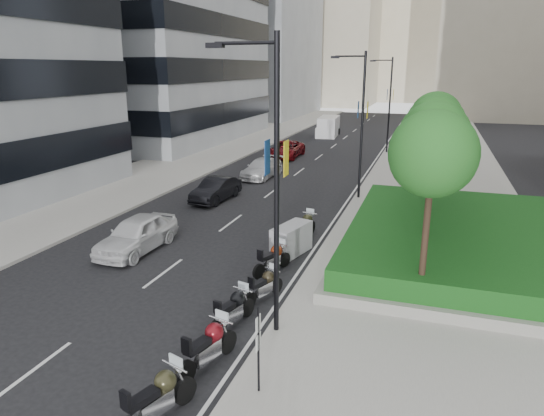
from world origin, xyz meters
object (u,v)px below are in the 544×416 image
at_px(lamp_post_1, 360,119).
at_px(lamp_post_2, 388,100).
at_px(lamp_post_0, 271,176).
at_px(motorcycle_5, 291,240).
at_px(motorcycle_1, 208,346).
at_px(motorcycle_2, 233,309).
at_px(motorcycle_6, 305,226).
at_px(car_a, 137,234).
at_px(motorcycle_3, 264,285).
at_px(car_d, 286,149).
at_px(parking_sign, 258,345).
at_px(car_b, 216,190).
at_px(car_c, 262,168).
at_px(motorcycle_4, 273,259).
at_px(motorcycle_0, 157,398).
at_px(delivery_van, 328,127).

xyz_separation_m(lamp_post_1, lamp_post_2, (0.00, 18.00, 0.00)).
distance_m(lamp_post_0, motorcycle_5, 8.07).
distance_m(motorcycle_1, motorcycle_2, 2.28).
bearing_deg(motorcycle_6, car_a, 130.75).
height_order(lamp_post_0, motorcycle_3, lamp_post_0).
xyz_separation_m(lamp_post_1, car_a, (-8.06, -12.15, -4.26)).
distance_m(motorcycle_3, car_d, 28.80).
distance_m(motorcycle_3, car_a, 7.61).
xyz_separation_m(motorcycle_6, car_d, (-7.29, 20.94, 0.14)).
relative_size(motorcycle_1, car_d, 0.45).
relative_size(parking_sign, car_a, 0.53).
xyz_separation_m(motorcycle_1, car_b, (-7.22, 16.19, 0.05)).
bearing_deg(car_a, car_d, 92.54).
relative_size(parking_sign, car_c, 0.52).
distance_m(motorcycle_1, motorcycle_3, 4.37).
distance_m(motorcycle_6, car_c, 13.88).
relative_size(motorcycle_1, motorcycle_6, 1.06).
bearing_deg(car_b, lamp_post_2, 72.81).
bearing_deg(motorcycle_5, lamp_post_2, 12.32).
relative_size(lamp_post_0, motorcycle_4, 4.24).
xyz_separation_m(motorcycle_3, car_d, (-7.56, 27.79, 0.21)).
height_order(car_a, car_d, car_a).
bearing_deg(lamp_post_1, car_a, -123.57).
bearing_deg(motorcycle_2, motorcycle_3, 5.77).
height_order(motorcycle_0, motorcycle_1, motorcycle_1).
relative_size(motorcycle_1, car_c, 0.51).
xyz_separation_m(motorcycle_5, car_c, (-6.54, 14.51, 0.02)).
xyz_separation_m(parking_sign, motorcycle_1, (-1.74, 0.72, -0.80)).
bearing_deg(motorcycle_6, motorcycle_3, -167.95).
relative_size(motorcycle_6, car_d, 0.42).
distance_m(parking_sign, car_d, 34.15).
bearing_deg(parking_sign, motorcycle_0, -139.53).
bearing_deg(motorcycle_6, delivery_van, 20.05).
xyz_separation_m(lamp_post_1, motorcycle_0, (-1.26, -21.64, -4.41)).
distance_m(lamp_post_0, car_c, 22.99).
distance_m(motorcycle_4, motorcycle_6, 4.47).
xyz_separation_m(lamp_post_1, motorcycle_5, (-1.28, -10.34, -4.38)).
bearing_deg(motorcycle_3, motorcycle_6, 23.14).
bearing_deg(car_c, car_a, -86.64).
bearing_deg(delivery_van, car_c, -94.75).
relative_size(motorcycle_2, motorcycle_4, 1.05).
relative_size(motorcycle_0, car_b, 0.55).
bearing_deg(motorcycle_2, lamp_post_1, 10.28).
bearing_deg(motorcycle_4, lamp_post_0, -140.21).
xyz_separation_m(parking_sign, car_c, (-8.48, 24.17, -0.76)).
height_order(motorcycle_4, car_b, car_b).
height_order(motorcycle_1, motorcycle_4, motorcycle_1).
bearing_deg(motorcycle_3, delivery_van, 29.88).
xyz_separation_m(lamp_post_0, motorcycle_0, (-1.26, -4.64, -4.41)).
relative_size(parking_sign, motorcycle_3, 1.27).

